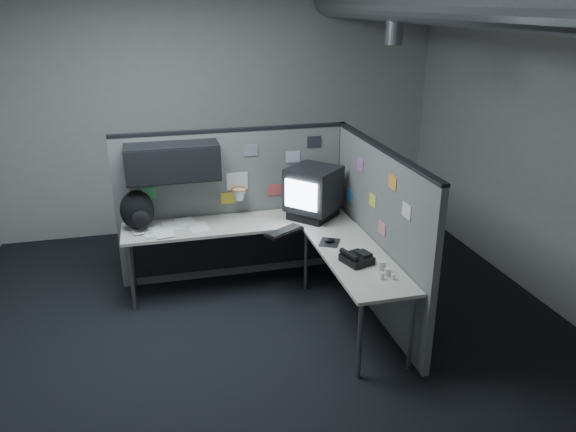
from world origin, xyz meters
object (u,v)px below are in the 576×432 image
object	(u,v)px
keyboard	(284,232)
phone	(356,258)
desk	(268,241)
monitor	(313,192)
backpack	(138,211)

from	to	relation	value
keyboard	phone	distance (m)	0.90
desk	monitor	bearing A→B (deg)	24.47
desk	keyboard	world-z (taller)	keyboard
monitor	backpack	size ratio (longest dim) A/B	1.65
phone	backpack	world-z (taller)	backpack
monitor	keyboard	world-z (taller)	monitor
phone	backpack	bearing A→B (deg)	137.75
keyboard	phone	bearing A→B (deg)	-47.49
phone	backpack	xyz separation A→B (m)	(-1.81, 1.23, 0.15)
phone	backpack	distance (m)	2.19
desk	backpack	size ratio (longest dim) A/B	5.79
desk	phone	distance (m)	1.08
desk	monitor	distance (m)	0.71
desk	keyboard	bearing A→B (deg)	-37.05
desk	keyboard	xyz separation A→B (m)	(0.14, -0.11, 0.13)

